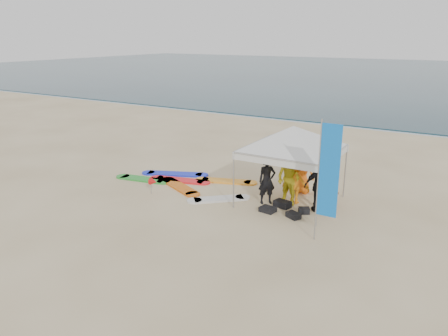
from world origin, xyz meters
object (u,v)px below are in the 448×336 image
object	(u,v)px
person_yellow	(289,179)
person_orange_a	(296,182)
person_black_b	(320,186)
person_seated	(334,197)
feather_flag	(328,173)
marker_pennant	(153,182)
person_black_a	(267,181)
surfboard_spread	(186,182)
person_orange_b	(303,171)
canopy_tent	(294,126)

from	to	relation	value
person_yellow	person_orange_a	xyz separation A→B (m)	(0.16, 0.27, -0.16)
person_black_b	person_seated	bearing A→B (deg)	-154.63
feather_flag	marker_pennant	distance (m)	6.88
person_black_a	surfboard_spread	size ratio (longest dim) A/B	0.29
person_yellow	marker_pennant	bearing A→B (deg)	-144.80
feather_flag	surfboard_spread	world-z (taller)	feather_flag
marker_pennant	surfboard_spread	size ratio (longest dim) A/B	0.11
person_black_b	person_orange_b	size ratio (longest dim) A/B	1.06
person_yellow	canopy_tent	distance (m)	1.82
canopy_tent	person_black_b	bearing A→B (deg)	-13.93
person_orange_b	surfboard_spread	bearing A→B (deg)	27.86
person_yellow	person_seated	world-z (taller)	person_yellow
person_black_a	marker_pennant	bearing A→B (deg)	155.47
person_orange_b	canopy_tent	bearing A→B (deg)	100.17
person_orange_b	person_seated	size ratio (longest dim) A/B	2.09
person_yellow	person_orange_b	bearing A→B (deg)	105.93
person_black_a	surfboard_spread	world-z (taller)	person_black_a
person_seated	feather_flag	xyz separation A→B (m)	(0.53, -2.67, 1.68)
marker_pennant	person_seated	bearing A→B (deg)	19.14
person_black_a	person_seated	distance (m)	2.34
person_orange_b	surfboard_spread	distance (m)	4.67
person_black_a	canopy_tent	size ratio (longest dim) A/B	0.40
person_orange_a	feather_flag	xyz separation A→B (m)	(1.85, -2.44, 1.31)
person_black_a	feather_flag	size ratio (longest dim) A/B	0.47
person_orange_a	canopy_tent	world-z (taller)	canopy_tent
person_yellow	person_black_a	bearing A→B (deg)	-142.10
person_orange_a	canopy_tent	distance (m)	1.97
person_seated	marker_pennant	distance (m)	6.50
person_seated	feather_flag	size ratio (longest dim) A/B	0.23
person_orange_a	person_black_b	world-z (taller)	person_black_b
marker_pennant	surfboard_spread	distance (m)	1.71
person_black_a	person_seated	size ratio (longest dim) A/B	2.03
marker_pennant	person_yellow	bearing A→B (deg)	19.32
person_black_b	surfboard_spread	size ratio (longest dim) A/B	0.32
canopy_tent	surfboard_spread	size ratio (longest dim) A/B	0.74
person_yellow	marker_pennant	size ratio (longest dim) A/B	2.93
person_black_b	person_seated	size ratio (longest dim) A/B	2.21
feather_flag	person_yellow	bearing A→B (deg)	132.83
person_black_a	surfboard_spread	bearing A→B (deg)	132.41
canopy_tent	person_orange_a	bearing A→B (deg)	10.34
person_yellow	person_orange_a	world-z (taller)	person_yellow
person_orange_a	person_seated	world-z (taller)	person_orange_a
person_black_a	person_orange_a	bearing A→B (deg)	-10.73
person_orange_b	feather_flag	distance (m)	4.26
person_orange_a	surfboard_spread	world-z (taller)	person_orange_a
person_black_b	surfboard_spread	bearing A→B (deg)	-33.38
person_orange_b	person_yellow	bearing A→B (deg)	100.45
person_black_a	person_black_b	world-z (taller)	person_black_b
person_yellow	person_orange_b	world-z (taller)	person_yellow
marker_pennant	person_black_a	bearing A→B (deg)	18.84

